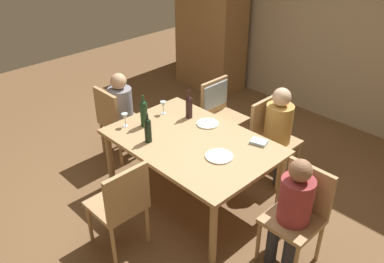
{
  "coord_description": "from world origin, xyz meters",
  "views": [
    {
      "loc": [
        2.48,
        -2.41,
        2.86
      ],
      "look_at": [
        0.0,
        0.0,
        0.83
      ],
      "focal_mm": 37.83,
      "sensor_mm": 36.0,
      "label": 1
    }
  ],
  "objects_px": {
    "dining_table": "(192,146)",
    "wine_glass_near_left": "(163,105)",
    "person_woman_host": "(123,108)",
    "person_man_guest": "(280,128)",
    "wine_glass_centre": "(125,117)",
    "chair_right_end": "(299,209)",
    "dinner_plate_host": "(208,124)",
    "person_man_bearded": "(293,207)",
    "chair_far_left": "(218,106)",
    "chair_far_right": "(270,134)",
    "armoire_cabinet": "(211,22)",
    "wine_bottle_dark_red": "(144,113)",
    "chair_left_end": "(116,118)",
    "wine_bottle_short_olive": "(189,106)",
    "dinner_plate_guest_left": "(219,156)",
    "chair_near": "(121,202)",
    "wine_bottle_tall_green": "(148,129)"
  },
  "relations": [
    {
      "from": "dining_table",
      "to": "wine_glass_near_left",
      "type": "relative_size",
      "value": 11.33
    },
    {
      "from": "person_woman_host",
      "to": "person_man_guest",
      "type": "bearing_deg",
      "value": 29.56
    },
    {
      "from": "wine_glass_centre",
      "to": "chair_right_end",
      "type": "bearing_deg",
      "value": 11.52
    },
    {
      "from": "dining_table",
      "to": "dinner_plate_host",
      "type": "distance_m",
      "value": 0.38
    },
    {
      "from": "person_woman_host",
      "to": "person_man_bearded",
      "type": "height_order",
      "value": "person_woman_host"
    },
    {
      "from": "chair_far_left",
      "to": "wine_glass_near_left",
      "type": "xyz_separation_m",
      "value": [
        -0.13,
        -0.78,
        0.24
      ]
    },
    {
      "from": "chair_far_right",
      "to": "person_man_guest",
      "type": "relative_size",
      "value": 0.82
    },
    {
      "from": "chair_right_end",
      "to": "wine_glass_centre",
      "type": "xyz_separation_m",
      "value": [
        -1.92,
        -0.39,
        0.3
      ]
    },
    {
      "from": "dining_table",
      "to": "armoire_cabinet",
      "type": "bearing_deg",
      "value": 129.96
    },
    {
      "from": "chair_right_end",
      "to": "wine_bottle_dark_red",
      "type": "xyz_separation_m",
      "value": [
        -1.79,
        -0.24,
        0.35
      ]
    },
    {
      "from": "person_woman_host",
      "to": "chair_far_left",
      "type": "bearing_deg",
      "value": 52.06
    },
    {
      "from": "dining_table",
      "to": "wine_bottle_dark_red",
      "type": "xyz_separation_m",
      "value": [
        -0.57,
        -0.15,
        0.23
      ]
    },
    {
      "from": "chair_left_end",
      "to": "chair_right_end",
      "type": "distance_m",
      "value": 2.45
    },
    {
      "from": "dining_table",
      "to": "wine_bottle_short_olive",
      "type": "height_order",
      "value": "wine_bottle_short_olive"
    },
    {
      "from": "chair_far_left",
      "to": "person_man_bearded",
      "type": "bearing_deg",
      "value": 60.56
    },
    {
      "from": "wine_glass_centre",
      "to": "wine_glass_near_left",
      "type": "bearing_deg",
      "value": 82.49
    },
    {
      "from": "armoire_cabinet",
      "to": "chair_far_left",
      "type": "distance_m",
      "value": 2.05
    },
    {
      "from": "person_man_bearded",
      "to": "wine_glass_centre",
      "type": "bearing_deg",
      "value": 8.27
    },
    {
      "from": "person_man_bearded",
      "to": "wine_bottle_short_olive",
      "type": "distance_m",
      "value": 1.65
    },
    {
      "from": "wine_glass_centre",
      "to": "chair_far_left",
      "type": "bearing_deg",
      "value": 81.11
    },
    {
      "from": "chair_far_right",
      "to": "wine_bottle_dark_red",
      "type": "height_order",
      "value": "wine_bottle_dark_red"
    },
    {
      "from": "chair_far_left",
      "to": "wine_glass_near_left",
      "type": "height_order",
      "value": "chair_far_left"
    },
    {
      "from": "chair_far_right",
      "to": "person_woman_host",
      "type": "relative_size",
      "value": 0.85
    },
    {
      "from": "person_man_guest",
      "to": "person_man_bearded",
      "type": "bearing_deg",
      "value": 40.01
    },
    {
      "from": "dining_table",
      "to": "dinner_plate_host",
      "type": "bearing_deg",
      "value": 108.63
    },
    {
      "from": "chair_far_right",
      "to": "person_man_guest",
      "type": "xyz_separation_m",
      "value": [
        0.11,
        0.0,
        0.11
      ]
    },
    {
      "from": "wine_bottle_dark_red",
      "to": "dinner_plate_guest_left",
      "type": "xyz_separation_m",
      "value": [
        0.96,
        0.13,
        -0.15
      ]
    },
    {
      "from": "chair_right_end",
      "to": "person_man_guest",
      "type": "distance_m",
      "value": 1.19
    },
    {
      "from": "dinner_plate_host",
      "to": "wine_bottle_dark_red",
      "type": "bearing_deg",
      "value": -131.74
    },
    {
      "from": "chair_near",
      "to": "person_man_guest",
      "type": "xyz_separation_m",
      "value": [
        0.32,
        1.9,
        0.11
      ]
    },
    {
      "from": "wine_bottle_tall_green",
      "to": "wine_bottle_short_olive",
      "type": "distance_m",
      "value": 0.65
    },
    {
      "from": "wine_bottle_dark_red",
      "to": "wine_glass_near_left",
      "type": "xyz_separation_m",
      "value": [
        -0.07,
        0.33,
        -0.05
      ]
    },
    {
      "from": "person_man_bearded",
      "to": "wine_glass_near_left",
      "type": "height_order",
      "value": "person_man_bearded"
    },
    {
      "from": "wine_bottle_tall_green",
      "to": "wine_glass_near_left",
      "type": "distance_m",
      "value": 0.61
    },
    {
      "from": "dining_table",
      "to": "wine_bottle_dark_red",
      "type": "height_order",
      "value": "wine_bottle_dark_red"
    },
    {
      "from": "person_woman_host",
      "to": "person_man_guest",
      "type": "height_order",
      "value": "person_man_guest"
    },
    {
      "from": "wine_glass_near_left",
      "to": "wine_bottle_tall_green",
      "type": "bearing_deg",
      "value": -54.87
    },
    {
      "from": "dining_table",
      "to": "chair_left_end",
      "type": "xyz_separation_m",
      "value": [
        -1.22,
        -0.09,
        -0.12
      ]
    },
    {
      "from": "chair_near",
      "to": "wine_glass_near_left",
      "type": "distance_m",
      "value": 1.37
    },
    {
      "from": "wine_bottle_dark_red",
      "to": "person_man_guest",
      "type": "bearing_deg",
      "value": 48.63
    },
    {
      "from": "person_man_guest",
      "to": "wine_bottle_dark_red",
      "type": "xyz_separation_m",
      "value": [
        -0.97,
        -1.1,
        0.24
      ]
    },
    {
      "from": "chair_far_left",
      "to": "wine_bottle_short_olive",
      "type": "distance_m",
      "value": 0.7
    },
    {
      "from": "person_man_guest",
      "to": "wine_bottle_dark_red",
      "type": "bearing_deg",
      "value": -41.37
    },
    {
      "from": "chair_right_end",
      "to": "wine_bottle_tall_green",
      "type": "height_order",
      "value": "wine_bottle_tall_green"
    },
    {
      "from": "person_woman_host",
      "to": "person_man_guest",
      "type": "xyz_separation_m",
      "value": [
        1.63,
        0.92,
        0.02
      ]
    },
    {
      "from": "chair_right_end",
      "to": "wine_bottle_dark_red",
      "type": "height_order",
      "value": "wine_bottle_dark_red"
    },
    {
      "from": "person_man_guest",
      "to": "dinner_plate_host",
      "type": "bearing_deg",
      "value": -41.06
    },
    {
      "from": "wine_bottle_tall_green",
      "to": "person_man_guest",
      "type": "bearing_deg",
      "value": 61.57
    },
    {
      "from": "wine_bottle_tall_green",
      "to": "dinner_plate_guest_left",
      "type": "distance_m",
      "value": 0.75
    },
    {
      "from": "wine_bottle_tall_green",
      "to": "chair_far_right",
      "type": "bearing_deg",
      "value": 65.63
    }
  ]
}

